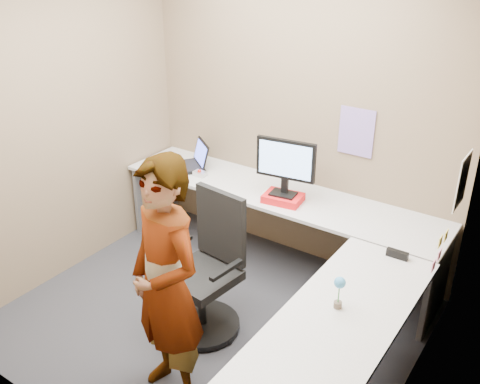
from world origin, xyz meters
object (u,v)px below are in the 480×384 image
Objects in this scene: monitor at (285,163)px; office_chair at (207,277)px; desk at (285,251)px; person at (166,286)px.

office_chair is at bearing -104.74° from monitor.
desk is 1.15m from person.
monitor is 0.47× the size of office_chair.
person is (0.21, -0.66, 0.40)m from office_chair.
person reaches higher than office_chair.
person is at bearing -100.23° from desk.
monitor is 1.61m from person.
desk is 1.78× the size of person.
desk is 2.76× the size of office_chair.
monitor is 1.13m from office_chair.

